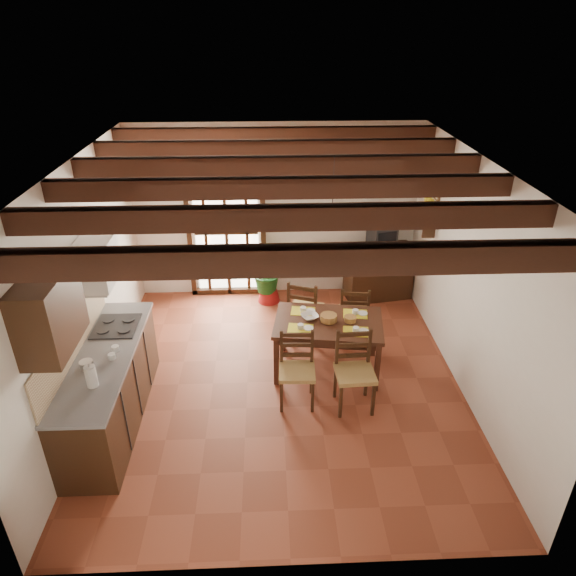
{
  "coord_description": "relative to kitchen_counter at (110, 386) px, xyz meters",
  "views": [
    {
      "loc": [
        -0.14,
        -5.26,
        4.16
      ],
      "look_at": [
        0.1,
        0.4,
        1.15
      ],
      "focal_mm": 32.0,
      "sensor_mm": 36.0,
      "label": 1
    }
  ],
  "objects": [
    {
      "name": "ground_plane",
      "position": [
        1.96,
        0.6,
        -0.47
      ],
      "size": [
        5.0,
        5.0,
        0.0
      ],
      "primitive_type": "plane",
      "color": "brown"
    },
    {
      "name": "room_shell",
      "position": [
        1.96,
        0.6,
        1.34
      ],
      "size": [
        4.52,
        5.02,
        2.81
      ],
      "color": "silver",
      "rests_on": "ground_plane"
    },
    {
      "name": "ceiling_beams",
      "position": [
        1.96,
        0.6,
        2.22
      ],
      "size": [
        4.5,
        4.34,
        0.2
      ],
      "color": "black",
      "rests_on": "room_shell"
    },
    {
      "name": "french_door",
      "position": [
        1.16,
        3.05,
        0.7
      ],
      "size": [
        1.26,
        0.11,
        2.32
      ],
      "color": "white",
      "rests_on": "ground_plane"
    },
    {
      "name": "kitchen_counter",
      "position": [
        0.0,
        0.0,
        0.0
      ],
      "size": [
        0.64,
        2.25,
        1.38
      ],
      "color": "black",
      "rests_on": "ground_plane"
    },
    {
      "name": "upper_cabinet",
      "position": [
        -0.12,
        -0.7,
        1.38
      ],
      "size": [
        0.35,
        0.8,
        0.7
      ],
      "primitive_type": "cube",
      "color": "black",
      "rests_on": "room_shell"
    },
    {
      "name": "range_hood",
      "position": [
        -0.09,
        0.55,
        1.26
      ],
      "size": [
        0.38,
        0.6,
        0.54
      ],
      "color": "white",
      "rests_on": "room_shell"
    },
    {
      "name": "counter_items",
      "position": [
        0.0,
        0.09,
        0.49
      ],
      "size": [
        0.5,
        1.43,
        0.25
      ],
      "color": "black",
      "rests_on": "kitchen_counter"
    },
    {
      "name": "dining_table",
      "position": [
        2.56,
        0.85,
        0.17
      ],
      "size": [
        1.47,
        1.06,
        0.74
      ],
      "rotation": [
        0.0,
        0.0,
        -0.14
      ],
      "color": "#3C1E13",
      "rests_on": "ground_plane"
    },
    {
      "name": "chair_near_left",
      "position": [
        2.13,
        0.22,
        -0.19
      ],
      "size": [
        0.44,
        0.42,
        0.92
      ],
      "rotation": [
        0.0,
        0.0,
        -0.04
      ],
      "color": "#A38045",
      "rests_on": "ground_plane"
    },
    {
      "name": "chair_near_right",
      "position": [
        2.8,
        0.12,
        -0.17
      ],
      "size": [
        0.47,
        0.45,
        0.97
      ],
      "rotation": [
        0.0,
        0.0,
        0.05
      ],
      "color": "#A38045",
      "rests_on": "ground_plane"
    },
    {
      "name": "chair_far_left",
      "position": [
        2.32,
        1.59,
        -0.17
      ],
      "size": [
        0.57,
        0.56,
        0.97
      ],
      "rotation": [
        0.0,
        0.0,
        2.78
      ],
      "color": "#A38045",
      "rests_on": "ground_plane"
    },
    {
      "name": "chair_far_right",
      "position": [
        3.0,
        1.49,
        -0.19
      ],
      "size": [
        0.47,
        0.45,
        0.92
      ],
      "rotation": [
        0.0,
        0.0,
        3.03
      ],
      "color": "#A38045",
      "rests_on": "ground_plane"
    },
    {
      "name": "table_setting",
      "position": [
        2.56,
        0.85,
        0.28
      ],
      "size": [
        0.99,
        0.66,
        0.09
      ],
      "rotation": [
        0.0,
        0.0,
        -0.14
      ],
      "color": "yellow",
      "rests_on": "dining_table"
    },
    {
      "name": "table_bowl",
      "position": [
        2.33,
        0.94,
        0.29
      ],
      "size": [
        0.28,
        0.28,
        0.05
      ],
      "primitive_type": "imported",
      "rotation": [
        0.0,
        0.0,
        0.35
      ],
      "color": "white",
      "rests_on": "dining_table"
    },
    {
      "name": "sideboard",
      "position": [
        3.62,
        2.83,
        -0.03
      ],
      "size": [
        1.12,
        0.65,
        0.9
      ],
      "primitive_type": "cube",
      "rotation": [
        0.0,
        0.0,
        0.18
      ],
      "color": "black",
      "rests_on": "ground_plane"
    },
    {
      "name": "crt_tv",
      "position": [
        3.62,
        2.82,
        0.61
      ],
      "size": [
        0.46,
        0.44,
        0.33
      ],
      "rotation": [
        0.0,
        0.0,
        0.26
      ],
      "color": "black",
      "rests_on": "sideboard"
    },
    {
      "name": "fuse_box",
      "position": [
        3.46,
        3.08,
        1.28
      ],
      "size": [
        0.25,
        0.03,
        0.32
      ],
      "primitive_type": "cube",
      "color": "white",
      "rests_on": "room_shell"
    },
    {
      "name": "plant_pot",
      "position": [
        1.81,
        2.73,
        -0.36
      ],
      "size": [
        0.36,
        0.36,
        0.22
      ],
      "primitive_type": "cone",
      "color": "maroon",
      "rests_on": "ground_plane"
    },
    {
      "name": "potted_plant",
      "position": [
        1.81,
        2.73,
        0.1
      ],
      "size": [
        1.94,
        1.78,
        1.81
      ],
      "primitive_type": "imported",
      "rotation": [
        0.0,
        0.0,
        -0.27
      ],
      "color": "#144C19",
      "rests_on": "ground_plane"
    },
    {
      "name": "wall_shelf",
      "position": [
        4.1,
        2.2,
        1.04
      ],
      "size": [
        0.2,
        0.42,
        0.2
      ],
      "color": "black",
      "rests_on": "room_shell"
    },
    {
      "name": "shelf_vase",
      "position": [
        4.1,
        2.2,
        1.18
      ],
      "size": [
        0.15,
        0.15,
        0.15
      ],
      "primitive_type": "imported",
      "color": "#B2BFB2",
      "rests_on": "wall_shelf"
    },
    {
      "name": "shelf_flowers",
      "position": [
        4.1,
        2.2,
        1.38
      ],
      "size": [
        0.14,
        0.14,
        0.36
      ],
      "color": "yellow",
      "rests_on": "shelf_vase"
    },
    {
      "name": "framed_picture",
      "position": [
        4.18,
        2.2,
        1.58
      ],
      "size": [
        0.03,
        0.32,
        0.32
      ],
      "color": "brown",
      "rests_on": "room_shell"
    },
    {
      "name": "pendant_lamp",
      "position": [
        2.56,
        0.95,
        1.6
      ],
      "size": [
        0.36,
        0.36,
        0.84
      ],
      "color": "black",
      "rests_on": "room_shell"
    }
  ]
}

